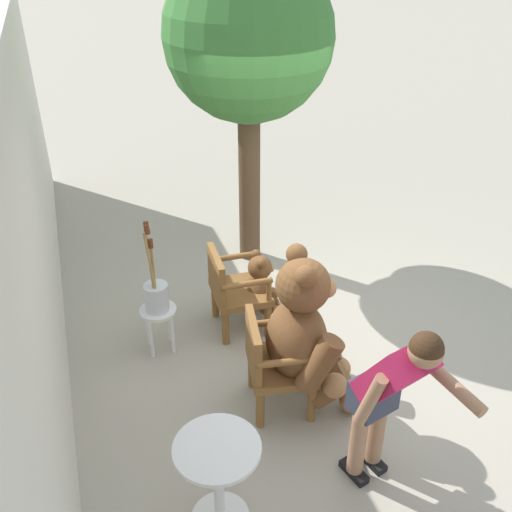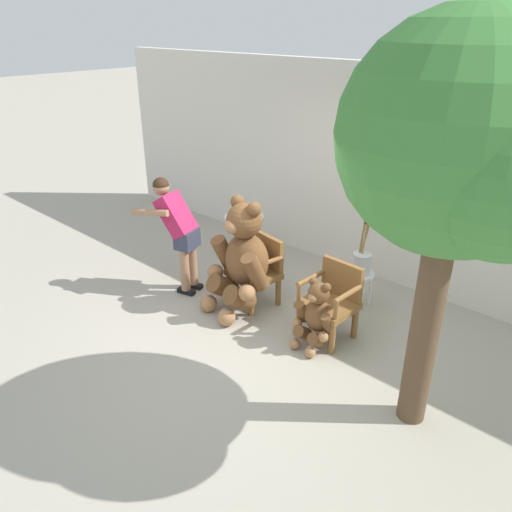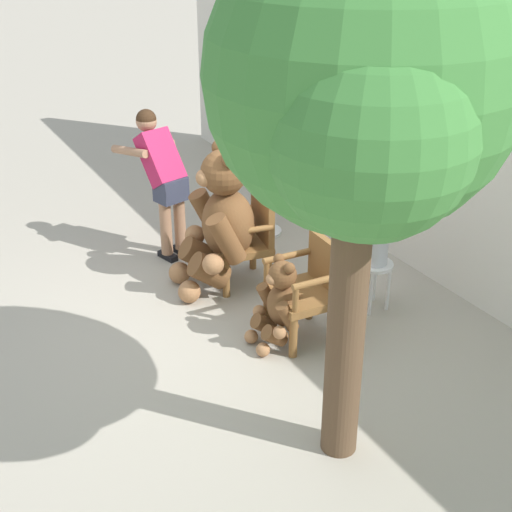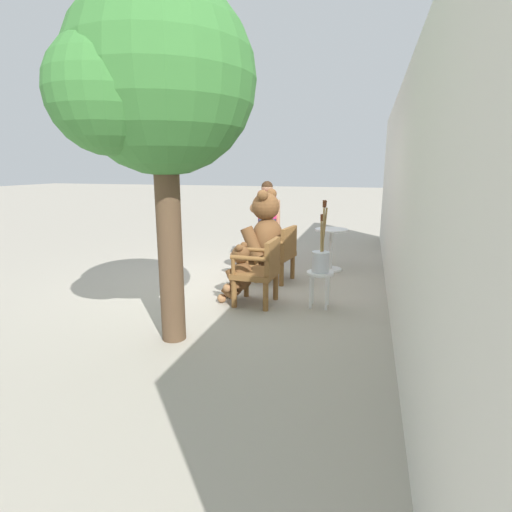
% 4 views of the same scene
% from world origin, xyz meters
% --- Properties ---
extents(ground_plane, '(60.00, 60.00, 0.00)m').
position_xyz_m(ground_plane, '(0.00, 0.00, 0.00)').
color(ground_plane, '#A8A091').
extents(back_wall, '(10.00, 0.16, 2.80)m').
position_xyz_m(back_wall, '(0.00, 2.40, 1.40)').
color(back_wall, silver).
rests_on(back_wall, ground).
extents(wooden_chair_left, '(0.64, 0.61, 0.86)m').
position_xyz_m(wooden_chair_left, '(-0.55, 0.70, 0.46)').
color(wooden_chair_left, brown).
rests_on(wooden_chair_left, ground).
extents(wooden_chair_right, '(0.58, 0.55, 0.86)m').
position_xyz_m(wooden_chair_right, '(0.56, 0.70, 0.46)').
color(wooden_chair_right, brown).
rests_on(wooden_chair_right, ground).
extents(teddy_bear_large, '(0.88, 0.87, 1.42)m').
position_xyz_m(teddy_bear_large, '(-0.57, 0.45, 0.70)').
color(teddy_bear_large, brown).
rests_on(teddy_bear_large, ground).
extents(teddy_bear_small, '(0.48, 0.46, 0.79)m').
position_xyz_m(teddy_bear_small, '(0.56, 0.42, 0.39)').
color(teddy_bear_small, brown).
rests_on(teddy_bear_small, ground).
extents(person_visitor, '(0.77, 0.61, 1.50)m').
position_xyz_m(person_visitor, '(-1.52, 0.27, 0.90)').
color(person_visitor, black).
rests_on(person_visitor, ground).
extents(white_stool, '(0.34, 0.34, 0.46)m').
position_xyz_m(white_stool, '(0.46, 1.46, 0.36)').
color(white_stool, white).
rests_on(white_stool, ground).
extents(brush_bucket, '(0.22, 0.22, 0.90)m').
position_xyz_m(brush_bucket, '(0.46, 1.46, 0.64)').
color(brush_bucket, silver).
rests_on(brush_bucket, white_stool).
extents(round_side_table, '(0.56, 0.56, 0.72)m').
position_xyz_m(round_side_table, '(-1.45, 1.42, 0.45)').
color(round_side_table, white).
rests_on(round_side_table, ground).
extents(patio_tree, '(1.81, 1.73, 3.39)m').
position_xyz_m(patio_tree, '(1.92, 0.08, 2.47)').
color(patio_tree, brown).
rests_on(patio_tree, ground).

